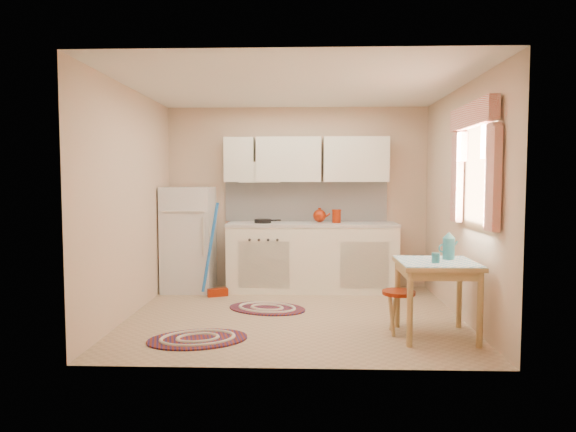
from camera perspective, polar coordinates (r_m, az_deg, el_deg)
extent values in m
plane|color=tan|center=(5.77, 0.71, -10.99)|extent=(3.60, 3.60, 0.00)
cube|color=silver|center=(5.66, 0.73, 14.25)|extent=(3.60, 3.20, 0.04)
cube|color=tan|center=(7.18, 0.99, 2.07)|extent=(3.60, 0.04, 2.50)
cube|color=tan|center=(3.98, 0.22, 0.52)|extent=(3.60, 0.04, 2.50)
cube|color=tan|center=(5.90, -17.05, 1.48)|extent=(0.04, 3.20, 2.50)
cube|color=tan|center=(5.82, 18.72, 1.41)|extent=(0.04, 3.20, 2.50)
cube|color=white|center=(7.16, 1.99, 1.62)|extent=(2.25, 0.03, 0.55)
cube|color=white|center=(7.01, 2.00, 6.27)|extent=(2.25, 0.33, 0.60)
cube|color=white|center=(5.29, 20.30, 4.38)|extent=(0.04, 0.85, 0.95)
cube|color=silver|center=(7.05, -10.96, -2.53)|extent=(0.65, 0.60, 1.40)
cube|color=white|center=(6.95, 2.67, -4.71)|extent=(2.25, 0.60, 0.88)
cube|color=#BBB8B1|center=(6.90, 2.69, -0.93)|extent=(2.27, 0.62, 0.04)
cylinder|color=black|center=(6.87, -2.82, -0.57)|extent=(0.30, 0.30, 0.05)
cylinder|color=maroon|center=(6.90, 5.42, -0.10)|extent=(0.15, 0.15, 0.16)
cube|color=tan|center=(5.13, 16.13, -8.90)|extent=(0.72, 0.72, 0.72)
cylinder|color=maroon|center=(5.18, 12.17, -10.41)|extent=(0.39, 0.39, 0.42)
cylinder|color=teal|center=(4.95, 16.09, -4.53)|extent=(0.08, 0.08, 0.10)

